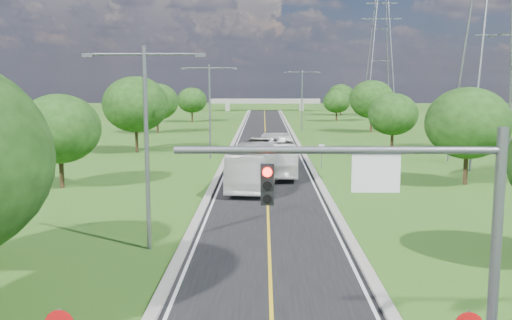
{
  "coord_description": "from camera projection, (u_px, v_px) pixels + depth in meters",
  "views": [
    {
      "loc": [
        -0.3,
        -15.52,
        8.39
      ],
      "look_at": [
        -0.8,
        22.63,
        3.0
      ],
      "focal_mm": 40.0,
      "sensor_mm": 36.0,
      "label": 1
    }
  ],
  "objects": [
    {
      "name": "streetlight_mid_left",
      "position": [
        210.0,
        103.0,
        60.34
      ],
      "size": [
        5.9,
        0.25,
        10.0
      ],
      "color": "slate",
      "rests_on": "ground"
    },
    {
      "name": "ground",
      "position": [
        266.0,
        143.0,
        75.94
      ],
      "size": [
        260.0,
        260.0,
        0.0
      ],
      "primitive_type": "plane",
      "color": "#315618",
      "rests_on": "ground"
    },
    {
      "name": "road",
      "position": [
        265.0,
        138.0,
        81.88
      ],
      "size": [
        8.0,
        150.0,
        0.06
      ],
      "primitive_type": "cube",
      "color": "black",
      "rests_on": "ground"
    },
    {
      "name": "speed_limit_sign",
      "position": [
        321.0,
        152.0,
        53.85
      ],
      "size": [
        0.55,
        0.09,
        2.4
      ],
      "color": "slate",
      "rests_on": "ground"
    },
    {
      "name": "curb_right",
      "position": [
        295.0,
        138.0,
        81.81
      ],
      "size": [
        0.5,
        150.0,
        0.22
      ],
      "primitive_type": "cube",
      "color": "gray",
      "rests_on": "ground"
    },
    {
      "name": "streetlight_near_left",
      "position": [
        146.0,
        130.0,
        27.66
      ],
      "size": [
        5.9,
        0.25,
        10.0
      ],
      "color": "slate",
      "rests_on": "ground"
    },
    {
      "name": "tree_lb",
      "position": [
        59.0,
        129.0,
        43.81
      ],
      "size": [
        6.3,
        6.3,
        7.33
      ],
      "color": "black",
      "rests_on": "ground"
    },
    {
      "name": "tree_rf",
      "position": [
        341.0,
        96.0,
        134.47
      ],
      "size": [
        6.3,
        6.3,
        7.33
      ],
      "color": "black",
      "rests_on": "ground"
    },
    {
      "name": "power_tower_near",
      "position": [
        499.0,
        20.0,
        53.9
      ],
      "size": [
        9.0,
        6.4,
        28.0
      ],
      "color": "slate",
      "rests_on": "ground"
    },
    {
      "name": "streetlight_far_right",
      "position": [
        302.0,
        95.0,
        92.85
      ],
      "size": [
        5.9,
        0.25,
        10.0
      ],
      "color": "slate",
      "rests_on": "ground"
    },
    {
      "name": "bus_outbound",
      "position": [
        278.0,
        155.0,
        51.07
      ],
      "size": [
        2.99,
        11.91,
        3.3
      ],
      "primitive_type": "imported",
      "rotation": [
        0.0,
        0.0,
        3.16
      ],
      "color": "white",
      "rests_on": "road"
    },
    {
      "name": "overpass",
      "position": [
        264.0,
        102.0,
        154.81
      ],
      "size": [
        30.0,
        3.0,
        3.2
      ],
      "color": "gray",
      "rests_on": "ground"
    },
    {
      "name": "tree_rd",
      "position": [
        372.0,
        99.0,
        90.83
      ],
      "size": [
        7.14,
        7.14,
        8.3
      ],
      "color": "black",
      "rests_on": "ground"
    },
    {
      "name": "tree_le",
      "position": [
        192.0,
        100.0,
        113.14
      ],
      "size": [
        5.88,
        5.88,
        6.84
      ],
      "color": "black",
      "rests_on": "ground"
    },
    {
      "name": "tree_rc",
      "position": [
        393.0,
        114.0,
        67.22
      ],
      "size": [
        5.88,
        5.88,
        6.84
      ],
      "color": "black",
      "rests_on": "ground"
    },
    {
      "name": "tree_lc",
      "position": [
        136.0,
        104.0,
        65.45
      ],
      "size": [
        7.56,
        7.56,
        8.79
      ],
      "color": "black",
      "rests_on": "ground"
    },
    {
      "name": "bus_inbound",
      "position": [
        256.0,
        164.0,
        45.11
      ],
      "size": [
        4.46,
        12.57,
        3.43
      ],
      "primitive_type": "imported",
      "rotation": [
        0.0,
        0.0,
        -0.13
      ],
      "color": "silver",
      "rests_on": "road"
    },
    {
      "name": "tree_ld",
      "position": [
        157.0,
        102.0,
        89.33
      ],
      "size": [
        6.72,
        6.72,
        7.82
      ],
      "color": "black",
      "rests_on": "ground"
    },
    {
      "name": "power_tower_far",
      "position": [
        380.0,
        54.0,
        128.1
      ],
      "size": [
        9.0,
        6.4,
        28.0
      ],
      "color": "slate",
      "rests_on": "ground"
    },
    {
      "name": "tree_re",
      "position": [
        337.0,
        101.0,
        114.8
      ],
      "size": [
        5.46,
        5.46,
        6.35
      ],
      "color": "black",
      "rests_on": "ground"
    },
    {
      "name": "tree_rb",
      "position": [
        468.0,
        123.0,
        45.34
      ],
      "size": [
        6.72,
        6.72,
        7.82
      ],
      "color": "black",
      "rests_on": "ground"
    },
    {
      "name": "curb_left",
      "position": [
        236.0,
        138.0,
        81.92
      ],
      "size": [
        0.5,
        150.0,
        0.22
      ],
      "primitive_type": "cube",
      "color": "gray",
      "rests_on": "ground"
    },
    {
      "name": "signal_mast",
      "position": [
        416.0,
        215.0,
        14.81
      ],
      "size": [
        8.54,
        0.33,
        7.2
      ],
      "color": "slate",
      "rests_on": "ground"
    }
  ]
}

